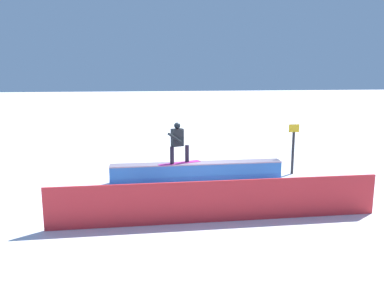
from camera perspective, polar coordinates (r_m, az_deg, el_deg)
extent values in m
plane|color=white|center=(13.94, 0.73, -5.47)|extent=(120.00, 120.00, 0.00)
cube|color=blue|center=(13.86, 0.73, -4.20)|extent=(6.10, 0.52, 0.64)
cube|color=blue|center=(13.90, 0.73, -4.84)|extent=(6.11, 0.53, 0.15)
cube|color=gray|center=(13.77, 0.73, -2.83)|extent=(6.11, 0.58, 0.04)
cube|color=#C22992|center=(13.69, -1.83, -2.80)|extent=(1.56, 0.77, 0.01)
cylinder|color=black|center=(13.50, -2.96, -1.65)|extent=(0.18, 0.18, 0.61)
cylinder|color=black|center=(13.74, -0.74, -1.41)|extent=(0.18, 0.18, 0.61)
cube|color=black|center=(13.47, -2.18, 0.97)|extent=(0.46, 0.36, 0.61)
sphere|color=black|center=(13.40, -2.19, 2.72)|extent=(0.22, 0.22, 0.22)
cylinder|color=black|center=(13.24, -2.59, 0.93)|extent=(0.50, 0.25, 0.39)
cylinder|color=black|center=(13.65, -2.09, 1.23)|extent=(0.14, 0.12, 0.55)
cube|color=red|center=(10.21, 3.81, -8.40)|extent=(8.73, 0.13, 1.11)
cylinder|color=#262628|center=(15.20, 14.60, -1.32)|extent=(0.10, 0.10, 1.61)
cube|color=yellow|center=(15.03, 14.77, 2.25)|extent=(0.40, 0.04, 0.30)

